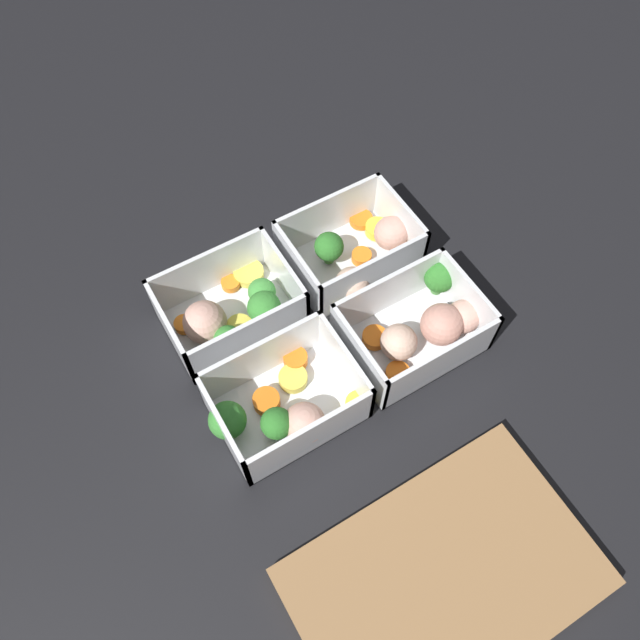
% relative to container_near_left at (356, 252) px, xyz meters
% --- Properties ---
extents(ground_plane, '(4.00, 4.00, 0.00)m').
position_rel_container_near_left_xyz_m(ground_plane, '(0.09, 0.06, -0.02)').
color(ground_plane, black).
extents(container_near_left, '(0.16, 0.13, 0.07)m').
position_rel_container_near_left_xyz_m(container_near_left, '(0.00, 0.00, 0.00)').
color(container_near_left, white).
rests_on(container_near_left, ground_plane).
extents(container_near_right, '(0.15, 0.12, 0.07)m').
position_rel_container_near_left_xyz_m(container_near_right, '(0.17, -0.00, 0.00)').
color(container_near_right, white).
rests_on(container_near_right, ground_plane).
extents(container_far_left, '(0.16, 0.11, 0.07)m').
position_rel_container_near_left_xyz_m(container_far_left, '(-0.01, 0.13, 0.00)').
color(container_far_left, white).
rests_on(container_far_left, ground_plane).
extents(container_far_right, '(0.17, 0.12, 0.07)m').
position_rel_container_near_left_xyz_m(container_far_right, '(0.17, 0.13, 0.00)').
color(container_far_right, white).
rests_on(container_far_right, ground_plane).
extents(cutting_board, '(0.28, 0.18, 0.02)m').
position_rel_container_near_left_xyz_m(cutting_board, '(0.13, 0.35, -0.02)').
color(cutting_board, olive).
rests_on(cutting_board, ground_plane).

